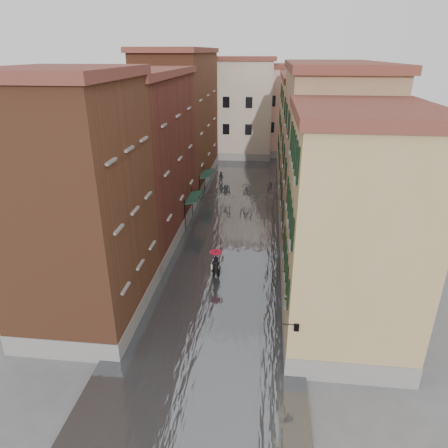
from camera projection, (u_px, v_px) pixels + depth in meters
The scene contains 16 objects.
ground at pixel (217, 300), 24.65m from camera, with size 120.00×120.00×0.00m, color #5F5F62.
floodwater at pixel (235, 218), 36.47m from camera, with size 10.00×60.00×0.20m, color #4E5257.
building_left_near at pixel (79, 209), 20.96m from camera, with size 6.00×8.00×13.00m, color brown.
building_left_mid at pixel (142, 161), 31.09m from camera, with size 6.00×14.00×12.50m, color #5C2A1D.
building_left_far at pixel (181, 121), 44.46m from camera, with size 6.00×16.00×14.00m, color brown.
building_right_near at pixel (350, 235), 19.83m from camera, with size 6.00×8.00×11.50m, color tan.
building_right_mid at pixel (325, 163), 29.56m from camera, with size 6.00×14.00×13.00m, color #9A7C5D.
building_right_far at pixel (308, 135), 43.53m from camera, with size 6.00×16.00×11.50m, color tan.
building_end_cream at pixel (229, 109), 57.02m from camera, with size 12.00×9.00×13.00m, color beige.
building_end_pink at pixel (292, 112), 58.12m from camera, with size 10.00×9.00×12.00m, color #CB998E.
awning_near at pixel (194, 198), 34.54m from camera, with size 1.09×3.30×2.80m.
awning_far at pixel (206, 174), 41.15m from camera, with size 1.09×3.15×2.80m.
wall_lantern at pixel (296, 327), 17.55m from camera, with size 0.71×0.22×0.35m.
window_planters at pixel (288, 258), 22.28m from camera, with size 0.59×8.16×0.84m.
pedestrian_main at pixel (216, 263), 26.46m from camera, with size 0.90×0.90×2.06m.
pedestrian_far at pixel (221, 178), 45.81m from camera, with size 0.71×0.56×1.47m, color black.
Camera 1 is at (2.77, -20.56, 14.14)m, focal length 32.00 mm.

